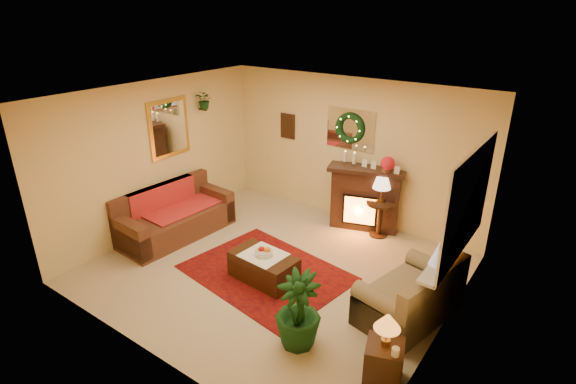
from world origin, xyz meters
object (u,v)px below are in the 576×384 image
Objects in this scene: fireplace at (365,199)px; end_table_square at (384,361)px; coffee_table at (264,267)px; loveseat at (410,288)px; sofa at (175,212)px; side_table_round at (379,218)px.

end_table_square is at bearing -77.92° from fireplace.
coffee_table is (-0.42, -2.36, -0.34)m from fireplace.
sofa is at bearing -164.11° from loveseat.
side_table_round reaches higher than coffee_table.
side_table_round is 3.32m from end_table_square.
loveseat is at bearing -55.10° from side_table_round.
fireplace reaches higher than coffee_table.
loveseat is 2.07m from coffee_table.
end_table_square is at bearing -14.80° from coffee_table.
side_table_round is (-1.25, 1.79, -0.09)m from loveseat.
coffee_table is at bearing -109.14° from side_table_round.
side_table_round is at bearing 39.20° from sofa.
loveseat is at bearing 7.20° from sofa.
fireplace is 2.42m from coffee_table.
sofa is 2.05× the size of coffee_table.
sofa is 3.17× the size of side_table_round.
fireplace is at bearing 84.00° from coffee_table.
side_table_round is 2.35m from coffee_table.
loveseat is (4.10, 0.24, -0.01)m from sofa.
side_table_round is at bearing -38.89° from fireplace.
end_table_square is at bearing -8.72° from sofa.
sofa is at bearing -144.63° from side_table_round.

